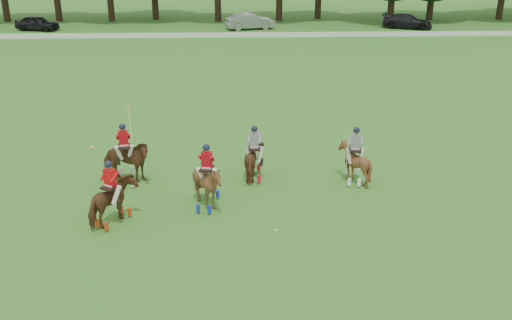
{
  "coord_description": "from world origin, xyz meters",
  "views": [
    {
      "loc": [
        1.91,
        -15.36,
        9.36
      ],
      "look_at": [
        2.58,
        4.2,
        1.4
      ],
      "focal_mm": 40.0,
      "sensor_mm": 36.0,
      "label": 1
    }
  ],
  "objects_px": {
    "car_right": "(407,21)",
    "polo_red_b": "(125,161)",
    "car_mid": "(250,21)",
    "polo_ball": "(276,231)",
    "car_left": "(37,23)",
    "polo_stripe_b": "(354,162)",
    "polo_stripe_a": "(254,160)",
    "polo_red_a": "(112,201)",
    "polo_red_c": "(208,184)"
  },
  "relations": [
    {
      "from": "car_right",
      "to": "polo_red_b",
      "type": "height_order",
      "value": "polo_red_b"
    },
    {
      "from": "car_mid",
      "to": "polo_ball",
      "type": "height_order",
      "value": "car_mid"
    },
    {
      "from": "polo_ball",
      "to": "car_left",
      "type": "bearing_deg",
      "value": 116.86
    },
    {
      "from": "car_mid",
      "to": "polo_stripe_b",
      "type": "height_order",
      "value": "polo_stripe_b"
    },
    {
      "from": "car_right",
      "to": "polo_stripe_a",
      "type": "distance_m",
      "value": 40.36
    },
    {
      "from": "polo_stripe_a",
      "to": "polo_stripe_b",
      "type": "relative_size",
      "value": 0.97
    },
    {
      "from": "car_mid",
      "to": "polo_red_a",
      "type": "relative_size",
      "value": 1.69
    },
    {
      "from": "car_mid",
      "to": "polo_stripe_a",
      "type": "relative_size",
      "value": 2.16
    },
    {
      "from": "polo_stripe_b",
      "to": "car_right",
      "type": "bearing_deg",
      "value": 71.21
    },
    {
      "from": "polo_stripe_a",
      "to": "polo_ball",
      "type": "relative_size",
      "value": 24.71
    },
    {
      "from": "car_right",
      "to": "polo_ball",
      "type": "distance_m",
      "value": 44.24
    },
    {
      "from": "car_left",
      "to": "polo_red_c",
      "type": "height_order",
      "value": "polo_red_c"
    },
    {
      "from": "car_left",
      "to": "polo_stripe_b",
      "type": "distance_m",
      "value": 44.45
    },
    {
      "from": "polo_stripe_b",
      "to": "polo_ball",
      "type": "xyz_separation_m",
      "value": [
        -3.35,
        -3.97,
        -0.77
      ]
    },
    {
      "from": "car_right",
      "to": "polo_stripe_b",
      "type": "bearing_deg",
      "value": -176.5
    },
    {
      "from": "polo_red_b",
      "to": "polo_stripe_b",
      "type": "xyz_separation_m",
      "value": [
        9.0,
        -0.24,
        -0.08
      ]
    },
    {
      "from": "car_left",
      "to": "polo_red_b",
      "type": "xyz_separation_m",
      "value": [
        15.23,
        -37.02,
        0.17
      ]
    },
    {
      "from": "car_mid",
      "to": "polo_red_c",
      "type": "height_order",
      "value": "polo_red_c"
    },
    {
      "from": "car_left",
      "to": "car_mid",
      "type": "relative_size",
      "value": 0.89
    },
    {
      "from": "polo_red_c",
      "to": "polo_stripe_a",
      "type": "relative_size",
      "value": 1.08
    },
    {
      "from": "car_left",
      "to": "car_right",
      "type": "xyz_separation_m",
      "value": [
        36.91,
        0.0,
        -0.01
      ]
    },
    {
      "from": "car_mid",
      "to": "polo_stripe_a",
      "type": "distance_m",
      "value": 36.8
    },
    {
      "from": "polo_red_a",
      "to": "polo_stripe_b",
      "type": "xyz_separation_m",
      "value": [
        8.84,
        3.17,
        -0.01
      ]
    },
    {
      "from": "car_mid",
      "to": "polo_ball",
      "type": "relative_size",
      "value": 53.27
    },
    {
      "from": "car_left",
      "to": "polo_stripe_a",
      "type": "bearing_deg",
      "value": -136.52
    },
    {
      "from": "polo_red_a",
      "to": "polo_stripe_a",
      "type": "height_order",
      "value": "polo_red_a"
    },
    {
      "from": "car_right",
      "to": "polo_red_a",
      "type": "distance_m",
      "value": 45.81
    },
    {
      "from": "polo_red_a",
      "to": "polo_stripe_a",
      "type": "distance_m",
      "value": 6.12
    },
    {
      "from": "polo_red_b",
      "to": "polo_stripe_b",
      "type": "height_order",
      "value": "polo_red_b"
    },
    {
      "from": "car_left",
      "to": "polo_ball",
      "type": "relative_size",
      "value": 47.41
    },
    {
      "from": "car_mid",
      "to": "polo_red_b",
      "type": "relative_size",
      "value": 1.6
    },
    {
      "from": "car_mid",
      "to": "polo_stripe_a",
      "type": "xyz_separation_m",
      "value": [
        -0.76,
        -36.79,
        0.01
      ]
    },
    {
      "from": "polo_red_a",
      "to": "polo_stripe_a",
      "type": "bearing_deg",
      "value": 36.52
    },
    {
      "from": "car_right",
      "to": "polo_stripe_a",
      "type": "height_order",
      "value": "polo_stripe_a"
    },
    {
      "from": "polo_red_a",
      "to": "polo_stripe_b",
      "type": "height_order",
      "value": "polo_red_a"
    },
    {
      "from": "car_mid",
      "to": "polo_red_a",
      "type": "height_order",
      "value": "polo_red_a"
    },
    {
      "from": "car_right",
      "to": "polo_stripe_b",
      "type": "distance_m",
      "value": 39.36
    },
    {
      "from": "polo_stripe_a",
      "to": "car_left",
      "type": "bearing_deg",
      "value": 118.89
    },
    {
      "from": "car_mid",
      "to": "polo_red_b",
      "type": "bearing_deg",
      "value": 157.06
    },
    {
      "from": "car_right",
      "to": "polo_stripe_b",
      "type": "height_order",
      "value": "polo_stripe_b"
    },
    {
      "from": "polo_red_c",
      "to": "polo_red_b",
      "type": "bearing_deg",
      "value": 145.77
    },
    {
      "from": "polo_red_b",
      "to": "polo_ball",
      "type": "bearing_deg",
      "value": -36.7
    },
    {
      "from": "polo_stripe_a",
      "to": "polo_ball",
      "type": "distance_m",
      "value": 4.54
    },
    {
      "from": "polo_stripe_b",
      "to": "polo_stripe_a",
      "type": "bearing_deg",
      "value": 173.12
    },
    {
      "from": "car_right",
      "to": "polo_stripe_b",
      "type": "relative_size",
      "value": 2.15
    },
    {
      "from": "polo_red_b",
      "to": "polo_ball",
      "type": "distance_m",
      "value": 7.1
    },
    {
      "from": "polo_stripe_b",
      "to": "polo_ball",
      "type": "relative_size",
      "value": 25.39
    },
    {
      "from": "polo_ball",
      "to": "polo_red_b",
      "type": "bearing_deg",
      "value": 143.3
    },
    {
      "from": "polo_red_c",
      "to": "car_mid",
      "type": "bearing_deg",
      "value": 86.33
    },
    {
      "from": "car_mid",
      "to": "polo_stripe_a",
      "type": "bearing_deg",
      "value": 164.83
    }
  ]
}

